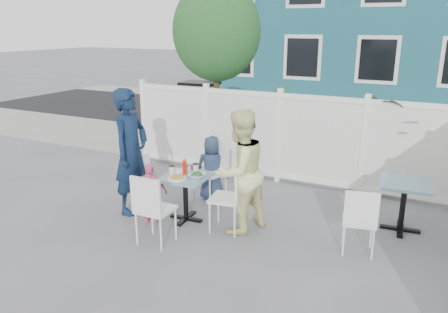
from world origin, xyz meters
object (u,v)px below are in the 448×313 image
at_px(chair_left, 143,179).
at_px(chair_right, 232,193).
at_px(chair_near, 151,205).
at_px(man, 131,152).
at_px(boy, 212,168).
at_px(spare_table, 404,193).
at_px(chair_back, 213,166).
at_px(woman, 240,172).
at_px(utility_cabinet, 200,115).
at_px(toddler, 150,192).
at_px(main_table, 185,186).

height_order(chair_left, chair_right, chair_right).
height_order(chair_near, man, man).
height_order(chair_right, boy, boy).
bearing_deg(spare_table, man, -163.66).
distance_m(chair_back, woman, 1.17).
xyz_separation_m(utility_cabinet, spare_table, (4.69, -2.74, -0.16)).
bearing_deg(toddler, utility_cabinet, 88.28).
xyz_separation_m(spare_table, chair_near, (-2.80, -1.86, 0.00)).
height_order(chair_right, toddler, chair_right).
distance_m(chair_near, man, 1.24).
xyz_separation_m(utility_cabinet, chair_near, (1.89, -4.59, -0.16)).
relative_size(utility_cabinet, woman, 0.84).
distance_m(main_table, man, 0.97).
xyz_separation_m(spare_table, chair_back, (-2.82, -0.18, 0.03)).
distance_m(utility_cabinet, chair_left, 3.88).
relative_size(spare_table, woman, 0.43).
height_order(chair_right, man, man).
bearing_deg(spare_table, utility_cabinet, 149.77).
relative_size(man, boy, 1.78).
height_order(man, boy, man).
bearing_deg(chair_near, boy, 91.03).
height_order(spare_table, boy, boy).
bearing_deg(utility_cabinet, chair_left, -76.22).
distance_m(chair_right, toddler, 1.23).
relative_size(chair_back, woman, 0.59).
height_order(chair_left, chair_back, chair_back).
distance_m(chair_left, chair_back, 1.12).
height_order(utility_cabinet, toddler, utility_cabinet).
bearing_deg(spare_table, boy, -177.28).
xyz_separation_m(utility_cabinet, boy, (1.84, -2.87, -0.18)).
relative_size(utility_cabinet, spare_table, 1.96).
height_order(chair_left, boy, boy).
bearing_deg(man, boy, -44.77).
xyz_separation_m(chair_left, chair_near, (0.79, -0.88, 0.06)).
bearing_deg(boy, woman, 116.06).
distance_m(chair_near, toddler, 0.78).
bearing_deg(chair_near, spare_table, 32.64).
height_order(chair_left, woman, woman).
bearing_deg(main_table, woman, 3.81).
relative_size(chair_right, man, 0.51).
bearing_deg(spare_table, chair_left, -164.78).
height_order(main_table, man, man).
xyz_separation_m(chair_near, woman, (0.80, 0.89, 0.29)).
bearing_deg(spare_table, main_table, -160.19).
bearing_deg(woman, chair_left, -67.94).
distance_m(spare_table, chair_back, 2.83).
relative_size(chair_back, toddler, 1.16).
relative_size(utility_cabinet, main_table, 2.11).
bearing_deg(spare_table, chair_near, -146.49).
bearing_deg(chair_near, chair_left, 131.05).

